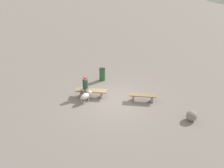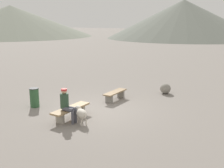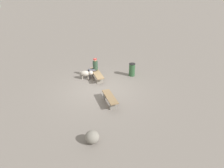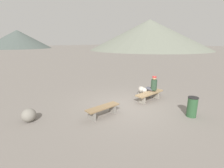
{
  "view_description": "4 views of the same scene",
  "coord_description": "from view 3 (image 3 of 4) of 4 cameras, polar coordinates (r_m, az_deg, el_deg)",
  "views": [
    {
      "loc": [
        -1.57,
        11.57,
        6.92
      ],
      "look_at": [
        0.23,
        -0.55,
        0.73
      ],
      "focal_mm": 37.45,
      "sensor_mm": 36.0,
      "label": 1
    },
    {
      "loc": [
        8.81,
        6.6,
        3.69
      ],
      "look_at": [
        -1.34,
        -0.07,
        0.85
      ],
      "focal_mm": 43.53,
      "sensor_mm": 36.0,
      "label": 2
    },
    {
      "loc": [
        -10.15,
        2.61,
        5.78
      ],
      "look_at": [
        -0.47,
        -0.56,
        0.48
      ],
      "focal_mm": 33.0,
      "sensor_mm": 36.0,
      "label": 3
    },
    {
      "loc": [
        -5.43,
        -5.12,
        3.06
      ],
      "look_at": [
        0.13,
        1.39,
        0.8
      ],
      "focal_mm": 26.42,
      "sensor_mm": 36.0,
      "label": 4
    }
  ],
  "objects": [
    {
      "name": "ground",
      "position": [
        11.98,
        -3.25,
        -1.59
      ],
      "size": [
        210.0,
        210.0,
        0.06
      ],
      "primitive_type": "cube",
      "color": "gray"
    },
    {
      "name": "bench_left",
      "position": [
        10.49,
        -0.58,
        -4.0
      ],
      "size": [
        1.51,
        0.44,
        0.43
      ],
      "rotation": [
        0.0,
        0.0,
        0.02
      ],
      "color": "gray",
      "rests_on": "ground"
    },
    {
      "name": "bench_right",
      "position": [
        13.07,
        -4.21,
        2.76
      ],
      "size": [
        1.82,
        0.48,
        0.44
      ],
      "rotation": [
        0.0,
        0.0,
        0.02
      ],
      "color": "gray",
      "rests_on": "ground"
    },
    {
      "name": "seated_person",
      "position": [
        13.19,
        -5.06,
        4.78
      ],
      "size": [
        0.34,
        0.65,
        1.27
      ],
      "rotation": [
        0.0,
        0.0,
        0.04
      ],
      "color": "#2D4733",
      "rests_on": "ground"
    },
    {
      "name": "dog",
      "position": [
        13.07,
        -7.06,
        2.94
      ],
      "size": [
        0.59,
        0.81,
        0.6
      ],
      "rotation": [
        0.0,
        0.0,
        4.23
      ],
      "color": "beige",
      "rests_on": "ground"
    },
    {
      "name": "trash_bin",
      "position": [
        13.52,
        5.55,
        3.98
      ],
      "size": [
        0.41,
        0.41,
        0.84
      ],
      "color": "#2D5633",
      "rests_on": "ground"
    },
    {
      "name": "boulder",
      "position": [
        8.29,
        -5.53,
        -14.42
      ],
      "size": [
        0.75,
        0.76,
        0.53
      ],
      "primitive_type": "ellipsoid",
      "rotation": [
        0.0,
        0.0,
        4.17
      ],
      "color": "gray",
      "rests_on": "ground"
    }
  ]
}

